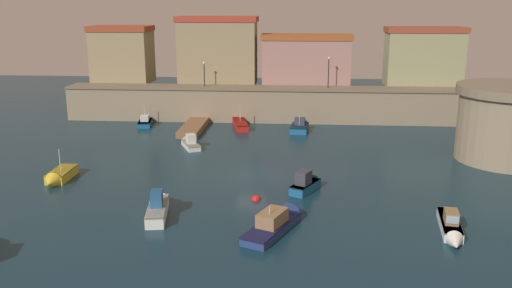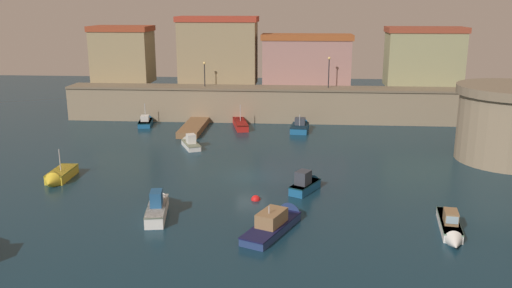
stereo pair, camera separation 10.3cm
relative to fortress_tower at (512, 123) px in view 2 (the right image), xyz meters
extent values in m
plane|color=#112D3D|center=(-23.83, -6.85, -3.60)|extent=(126.17, 126.17, 0.00)
cube|color=gray|center=(-23.83, 16.02, -1.58)|extent=(50.26, 3.68, 4.03)
cube|color=#73644F|center=(-23.83, 16.02, 0.55)|extent=(50.26, 3.98, 0.24)
cube|color=#96845F|center=(-43.43, 20.42, 3.83)|extent=(7.54, 5.12, 6.79)
cube|color=#993F25|center=(-43.43, 20.42, 7.57)|extent=(7.84, 5.33, 0.70)
cube|color=#93805D|center=(-30.51, 20.25, 4.46)|extent=(10.06, 4.78, 8.04)
cube|color=#A83827|center=(-30.51, 20.25, 8.83)|extent=(10.47, 4.97, 0.70)
cube|color=#A2756F|center=(-18.91, 20.17, 3.34)|extent=(11.24, 4.64, 5.81)
cube|color=#9C4F26|center=(-18.91, 20.17, 6.59)|extent=(11.69, 4.82, 0.70)
cube|color=#949369|center=(-3.97, 20.08, 3.83)|extent=(9.44, 4.45, 6.79)
cube|color=brown|center=(-3.97, 20.08, 7.57)|extent=(9.82, 4.63, 0.70)
cylinder|color=gray|center=(0.00, 0.00, -0.46)|extent=(9.73, 9.73, 6.28)
cube|color=brown|center=(-32.02, 9.91, -3.25)|extent=(2.33, 8.53, 0.70)
cylinder|color=brown|center=(-30.98, 12.05, -3.25)|extent=(0.20, 0.20, 0.70)
cylinder|color=brown|center=(-30.98, 7.78, -3.25)|extent=(0.20, 0.20, 0.70)
cylinder|color=black|center=(-31.64, 16.02, 2.05)|extent=(0.12, 0.12, 2.76)
sphere|color=#F9D172|center=(-31.64, 16.02, 3.58)|extent=(0.32, 0.32, 0.32)
cylinder|color=black|center=(-16.21, 16.02, 2.41)|extent=(0.12, 0.12, 3.47)
sphere|color=#F9D172|center=(-16.21, 16.02, 4.30)|extent=(0.32, 0.32, 0.32)
cube|color=#195689|center=(-19.27, -10.28, -3.24)|extent=(2.55, 3.39, 0.72)
cone|color=#195689|center=(-18.33, -8.51, -3.24)|extent=(1.42, 1.32, 1.13)
cube|color=#0E333C|center=(-19.27, -10.28, -2.92)|extent=(2.60, 3.46, 0.08)
cube|color=#333842|center=(-19.43, -10.58, -2.35)|extent=(1.37, 1.48, 1.07)
cube|color=white|center=(-9.91, -16.82, -3.29)|extent=(1.82, 4.81, 0.62)
cone|color=white|center=(-10.33, -19.74, -3.29)|extent=(1.28, 1.46, 1.10)
cube|color=slate|center=(-9.91, -16.82, -3.02)|extent=(1.86, 4.90, 0.08)
cube|color=olive|center=(-9.97, -17.24, -2.57)|extent=(1.02, 1.45, 0.82)
cube|color=#99B7C6|center=(-10.07, -17.90, -2.53)|extent=(0.75, 0.17, 0.49)
cube|color=white|center=(-30.79, 2.08, -3.32)|extent=(2.59, 3.70, 0.55)
cone|color=white|center=(-31.70, 4.06, -3.32)|extent=(1.48, 1.38, 1.19)
cube|color=gray|center=(-30.79, 2.08, -3.09)|extent=(2.64, 3.77, 0.08)
cube|color=silver|center=(-30.75, 1.98, -2.59)|extent=(1.18, 1.27, 0.92)
cube|color=#195689|center=(-19.66, 10.32, -3.24)|extent=(2.22, 3.74, 0.73)
cone|color=#195689|center=(-19.45, 12.55, -3.24)|extent=(1.88, 1.17, 1.79)
cube|color=#0B2232|center=(-19.66, 10.32, -2.91)|extent=(2.26, 3.81, 0.08)
cube|color=#333842|center=(-19.63, 10.62, -2.46)|extent=(1.26, 1.12, 0.82)
cube|color=#99B7C6|center=(-19.59, 11.13, -2.42)|extent=(1.06, 0.16, 0.49)
cylinder|color=#B2B2B7|center=(-19.69, 10.09, -2.22)|extent=(0.08, 0.08, 1.30)
cube|color=gold|center=(-39.73, -8.63, -3.21)|extent=(1.55, 3.63, 0.78)
cone|color=gold|center=(-39.68, -10.89, -3.21)|extent=(1.43, 1.04, 1.41)
cube|color=#6A6C15|center=(-39.73, -8.63, -2.85)|extent=(1.59, 3.71, 0.08)
cylinder|color=#B2B2B7|center=(-39.73, -8.78, -1.89)|extent=(0.08, 0.08, 1.84)
cube|color=white|center=(-29.56, -16.27, -3.18)|extent=(1.92, 4.64, 0.85)
cone|color=white|center=(-30.00, -13.47, -3.18)|extent=(1.35, 1.43, 1.17)
cube|color=slate|center=(-29.56, -16.27, -2.79)|extent=(1.96, 4.73, 0.08)
cube|color=navy|center=(-29.56, -16.30, -2.22)|extent=(0.97, 1.36, 1.05)
cube|color=#99B7C6|center=(-29.65, -15.68, -2.17)|extent=(0.71, 0.17, 0.63)
cube|color=#195689|center=(-38.37, 12.00, -3.30)|extent=(2.00, 3.70, 0.60)
cone|color=#195689|center=(-38.73, 14.17, -3.30)|extent=(1.51, 1.20, 1.36)
cube|color=#0B3139|center=(-38.37, 12.00, -3.04)|extent=(2.04, 3.77, 0.08)
cube|color=silver|center=(-38.34, 11.84, -2.66)|extent=(1.14, 1.35, 0.67)
cylinder|color=#B2B2B7|center=(-38.42, 12.33, -1.97)|extent=(0.08, 0.08, 2.06)
cube|color=red|center=(-26.80, 12.13, -3.20)|extent=(2.60, 6.09, 0.80)
cone|color=red|center=(-27.59, 15.66, -3.20)|extent=(1.54, 1.64, 1.27)
cube|color=#47110A|center=(-26.80, 12.13, -2.84)|extent=(2.65, 6.21, 0.08)
cylinder|color=#B2B2B7|center=(-26.71, 11.75, -1.81)|extent=(0.08, 0.08, 1.98)
cube|color=navy|center=(-21.51, -18.24, -3.32)|extent=(3.79, 5.83, 0.57)
cone|color=navy|center=(-20.12, -15.06, -3.32)|extent=(2.02, 1.92, 1.59)
cube|color=#14163D|center=(-21.51, -18.24, -3.07)|extent=(3.87, 5.95, 0.08)
cube|color=olive|center=(-21.51, -18.24, -2.59)|extent=(2.11, 2.59, 0.88)
cube|color=#99B7C6|center=(-21.06, -17.21, -2.55)|extent=(1.11, 0.53, 0.53)
cylinder|color=#B2B2B7|center=(-21.66, -18.58, -2.35)|extent=(0.08, 0.08, 1.36)
sphere|color=yellow|center=(-19.52, -6.91, -3.60)|extent=(0.44, 0.44, 0.44)
sphere|color=red|center=(-22.99, -12.43, -3.60)|extent=(0.71, 0.71, 0.71)
camera|label=1|loc=(-20.12, -50.36, 10.74)|focal=37.61mm
camera|label=2|loc=(-20.01, -50.35, 10.74)|focal=37.61mm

